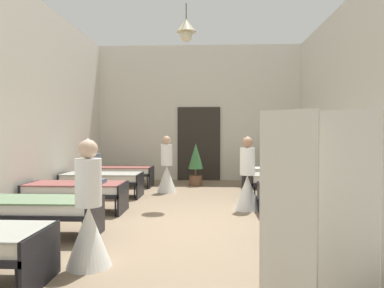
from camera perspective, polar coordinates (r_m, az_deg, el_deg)
The scene contains 16 objects.
ground_plane at distance 6.32m, azimuth -0.51°, elevation -12.89°, with size 7.21×12.35×0.10m, color #8C755B.
room_shell at distance 7.54m, azimuth 0.08°, elevation 6.82°, with size 7.01×11.95×4.43m.
bed_left_row_2 at distance 5.96m, azimuth -23.53°, elevation -9.12°, with size 1.90×0.84×0.57m.
bed_right_row_2 at distance 5.69m, azimuth 22.60°, elevation -9.61°, with size 1.90×0.84×0.57m.
bed_left_row_3 at distance 7.52m, azimuth -17.66°, elevation -6.83°, with size 1.90×0.84×0.57m.
bed_right_row_3 at distance 7.31m, azimuth 17.97°, elevation -7.07°, with size 1.90×0.84×0.57m.
bed_left_row_4 at distance 9.14m, azimuth -13.88°, elevation -5.30°, with size 1.90×0.84×0.57m.
bed_right_row_4 at distance 8.97m, azimuth 15.06°, elevation -5.44°, with size 1.90×0.84×0.57m.
bed_left_row_5 at distance 10.80m, azimuth -11.25°, elevation -4.22°, with size 1.90×0.84×0.57m.
bed_right_row_5 at distance 10.65m, azimuth 13.07°, elevation -4.31°, with size 1.90×0.84×0.57m.
nurse_near_aisle at distance 7.46m, azimuth 8.65°, elevation -6.13°, with size 0.52×0.52×1.49m.
nurse_mid_aisle at distance 9.60m, azimuth -3.98°, elevation -4.38°, with size 0.52×0.52×1.49m.
nurse_far_aisle at distance 4.45m, azimuth -15.84°, elevation -11.50°, with size 0.52×0.52×1.49m.
patient_seated_primary at distance 7.28m, azimuth -15.32°, elevation -3.68°, with size 0.44×0.44×0.80m.
potted_plant at distance 10.75m, azimuth 0.58°, elevation -2.80°, with size 0.45×0.45×1.25m.
privacy_screen at distance 2.79m, azimuth 23.30°, elevation -12.74°, with size 1.23×0.28×1.70m.
Camera 1 is at (0.35, -6.11, 1.54)m, focal length 34.12 mm.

